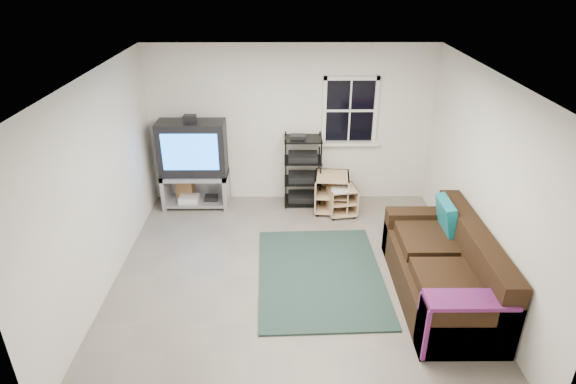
{
  "coord_description": "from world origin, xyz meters",
  "views": [
    {
      "loc": [
        -0.08,
        -5.19,
        3.77
      ],
      "look_at": [
        -0.05,
        0.4,
        1.02
      ],
      "focal_mm": 30.0,
      "sensor_mm": 36.0,
      "label": 1
    }
  ],
  "objects_px": {
    "av_rack": "(303,175)",
    "side_table_right": "(341,198)",
    "side_table_left": "(332,191)",
    "tv_unit": "(193,157)",
    "sofa": "(444,272)"
  },
  "relations": [
    {
      "from": "tv_unit",
      "to": "side_table_left",
      "type": "xyz_separation_m",
      "value": [
        2.23,
        -0.18,
        -0.52
      ]
    },
    {
      "from": "tv_unit",
      "to": "side_table_right",
      "type": "distance_m",
      "value": 2.47
    },
    {
      "from": "tv_unit",
      "to": "av_rack",
      "type": "xyz_separation_m",
      "value": [
        1.77,
        0.05,
        -0.33
      ]
    },
    {
      "from": "tv_unit",
      "to": "av_rack",
      "type": "height_order",
      "value": "tv_unit"
    },
    {
      "from": "side_table_right",
      "to": "av_rack",
      "type": "bearing_deg",
      "value": 148.33
    },
    {
      "from": "av_rack",
      "to": "side_table_left",
      "type": "xyz_separation_m",
      "value": [
        0.47,
        -0.23,
        -0.18
      ]
    },
    {
      "from": "av_rack",
      "to": "side_table_right",
      "type": "relative_size",
      "value": 2.4
    },
    {
      "from": "av_rack",
      "to": "sofa",
      "type": "relative_size",
      "value": 0.55
    },
    {
      "from": "side_table_left",
      "to": "side_table_right",
      "type": "xyz_separation_m",
      "value": [
        0.14,
        -0.15,
        -0.06
      ]
    },
    {
      "from": "side_table_left",
      "to": "sofa",
      "type": "distance_m",
      "value": 2.54
    },
    {
      "from": "tv_unit",
      "to": "side_table_right",
      "type": "relative_size",
      "value": 3.12
    },
    {
      "from": "av_rack",
      "to": "side_table_right",
      "type": "xyz_separation_m",
      "value": [
        0.61,
        -0.38,
        -0.24
      ]
    },
    {
      "from": "side_table_right",
      "to": "side_table_left",
      "type": "bearing_deg",
      "value": 134.59
    },
    {
      "from": "av_rack",
      "to": "side_table_right",
      "type": "distance_m",
      "value": 0.76
    },
    {
      "from": "av_rack",
      "to": "side_table_right",
      "type": "bearing_deg",
      "value": -31.67
    }
  ]
}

